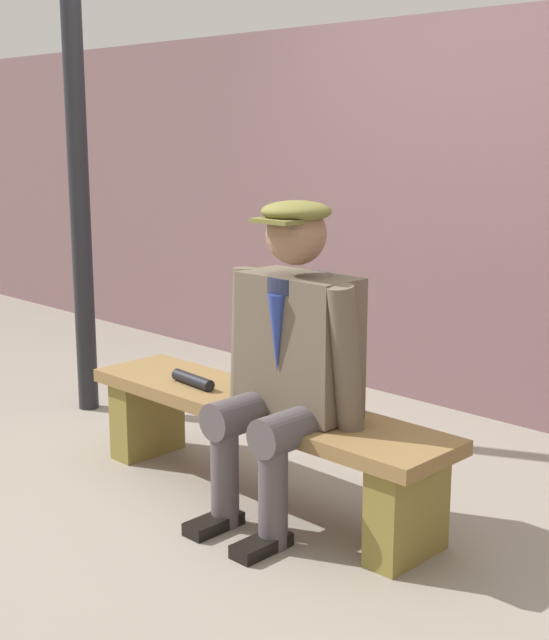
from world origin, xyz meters
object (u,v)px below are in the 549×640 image
bench (259,430)px  rolled_magazine (193,380)px  seated_man (289,351)px  lamp_post (75,101)px

bench → rolled_magazine: rolled_magazine is taller
seated_man → rolled_magazine: seated_man is taller
bench → lamp_post: (1.56, -0.20, 1.35)m
bench → rolled_magazine: bearing=8.4°
bench → seated_man: bearing=165.6°
bench → lamp_post: lamp_post is taller
bench → seated_man: 0.45m
seated_man → lamp_post: (1.78, -0.26, 0.97)m
rolled_magazine → lamp_post: 1.72m
rolled_magazine → lamp_post: (1.20, -0.26, 1.20)m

